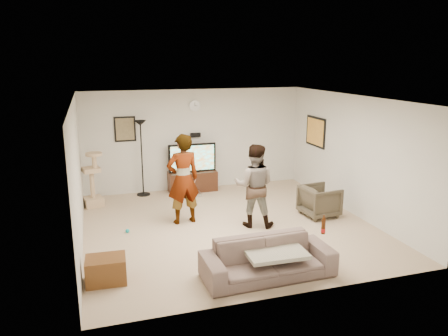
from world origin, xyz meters
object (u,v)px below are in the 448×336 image
object	(u,v)px
person_right	(254,186)
tv	(192,158)
cat_tree	(92,179)
side_table	(106,270)
tv_stand	(193,181)
beer_bottle	(323,226)
armchair	(320,201)
floor_lamp	(142,159)
person_left	(183,179)
sofa	(268,259)

from	to	relation	value
person_right	tv	bearing A→B (deg)	-52.50
tv	cat_tree	size ratio (longest dim) A/B	0.96
tv	side_table	xyz separation A→B (m)	(-2.26, -4.11, -0.66)
tv_stand	beer_bottle	bearing A→B (deg)	-78.00
person_right	armchair	size ratio (longest dim) A/B	2.30
floor_lamp	person_left	distance (m)	2.16
beer_bottle	side_table	size ratio (longest dim) A/B	0.43
tv	floor_lamp	world-z (taller)	floor_lamp
person_right	beer_bottle	xyz separation A→B (m)	(0.37, -2.02, -0.12)
floor_lamp	sofa	bearing A→B (deg)	-74.46
tv_stand	beer_bottle	world-z (taller)	beer_bottle
sofa	person_right	bearing A→B (deg)	73.42
cat_tree	floor_lamp	bearing A→B (deg)	22.85
floor_lamp	person_left	size ratio (longest dim) A/B	1.00
tv	armchair	bearing A→B (deg)	-49.90
sofa	person_left	bearing A→B (deg)	104.52
armchair	side_table	xyz separation A→B (m)	(-4.40, -1.58, -0.13)
tv_stand	person_right	xyz separation A→B (m)	(0.62, -2.64, 0.57)
tv	person_left	distance (m)	2.18
sofa	beer_bottle	world-z (taller)	beer_bottle
tv_stand	side_table	bearing A→B (deg)	-118.83
cat_tree	sofa	xyz separation A→B (m)	(2.47, -4.18, -0.33)
armchair	beer_bottle	bearing A→B (deg)	145.90
person_right	sofa	distance (m)	2.16
person_left	sofa	size ratio (longest dim) A/B	0.91
tv_stand	floor_lamp	world-z (taller)	floor_lamp
floor_lamp	armchair	size ratio (longest dim) A/B	2.54
cat_tree	person_right	world-z (taller)	person_right
sofa	side_table	size ratio (longest dim) A/B	3.43
cat_tree	side_table	xyz separation A→B (m)	(0.13, -3.64, -0.42)
floor_lamp	side_table	xyz separation A→B (m)	(-1.04, -4.13, -0.71)
tv_stand	side_table	distance (m)	4.70
tv	cat_tree	xyz separation A→B (m)	(-2.39, -0.47, -0.23)
tv_stand	side_table	xyz separation A→B (m)	(-2.26, -4.11, -0.06)
person_left	side_table	size ratio (longest dim) A/B	3.13
floor_lamp	side_table	size ratio (longest dim) A/B	3.13
tv_stand	person_right	world-z (taller)	person_right
person_left	sofa	bearing A→B (deg)	97.92
floor_lamp	beer_bottle	size ratio (longest dim) A/B	7.25
beer_bottle	armchair	distance (m)	2.44
cat_tree	person_left	xyz separation A→B (m)	(1.73, -1.60, 0.29)
cat_tree	person_right	distance (m)	3.72
side_table	beer_bottle	bearing A→B (deg)	-9.48
person_right	side_table	world-z (taller)	person_right
floor_lamp	person_right	size ratio (longest dim) A/B	1.11
person_left	person_right	size ratio (longest dim) A/B	1.11
side_table	tv_stand	bearing A→B (deg)	61.17
tv	sofa	bearing A→B (deg)	-89.06
floor_lamp	sofa	distance (m)	4.89
tv	armchair	distance (m)	3.35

